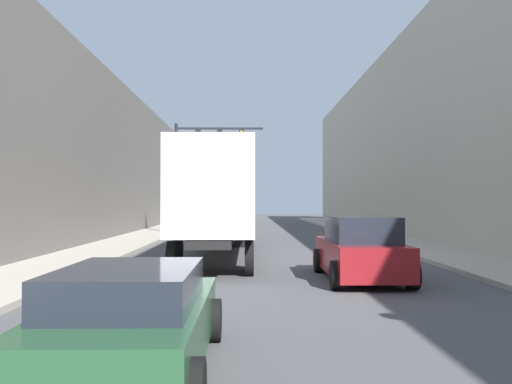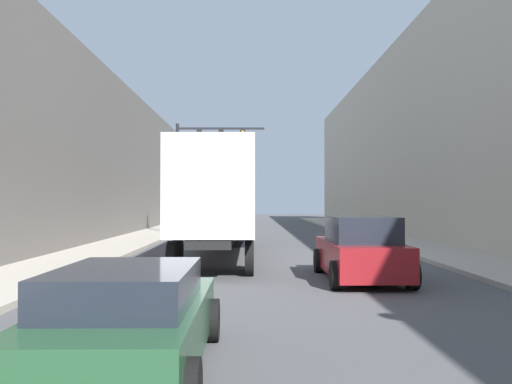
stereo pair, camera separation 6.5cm
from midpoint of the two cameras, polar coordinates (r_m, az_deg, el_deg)
The scene contains 8 objects.
sidewalk_right at distance 30.11m, azimuth 13.81°, elevation -4.83°, with size 2.93×80.00×0.15m.
sidewalk_left at distance 29.77m, azimuth -12.63°, elevation -4.88°, with size 2.93×80.00×0.15m.
building_right at distance 31.71m, azimuth 21.64°, elevation 6.26°, with size 6.00×80.00×12.14m.
building_left at distance 31.03m, azimuth -20.71°, elevation 3.74°, with size 6.00×80.00×9.26m.
semi_truck at distance 22.00m, azimuth -3.65°, elevation -0.67°, with size 2.49×14.08×3.95m.
sedan_car at distance 7.32m, azimuth -12.57°, elevation -12.51°, with size 2.03×4.54×1.32m.
suv_car at distance 15.66m, azimuth 10.28°, elevation -5.73°, with size 2.08×4.73×1.72m.
traffic_signal_gantry at distance 35.32m, azimuth -5.84°, elevation 3.54°, with size 5.46×0.35×6.93m.
Camera 1 is at (-0.77, 0.93, 2.11)m, focal length 40.00 mm.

